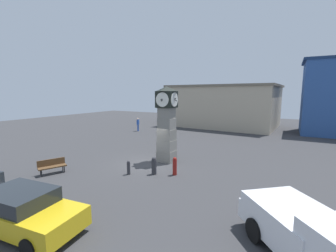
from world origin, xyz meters
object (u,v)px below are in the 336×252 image
object	(u,v)px
pickup_truck	(324,244)
bench	(52,165)
bollard_near_tower	(175,166)
car_by_building	(24,211)
bollard_far_row	(129,167)
clock_tower	(167,123)
pedestrian_near_bench	(138,124)
bollard_mid_row	(154,165)

from	to	relation	value
pickup_truck	bench	world-z (taller)	pickup_truck
bollard_near_tower	pickup_truck	bearing A→B (deg)	-34.66
car_by_building	pickup_truck	bearing A→B (deg)	16.81
bollard_far_row	bench	distance (m)	4.84
clock_tower	pedestrian_near_bench	distance (m)	14.14
bollard_far_row	pedestrian_near_bench	xyz separation A→B (m)	(-9.21, 13.49, 0.57)
bollard_far_row	clock_tower	bearing A→B (deg)	78.67
car_by_building	bench	distance (m)	6.30
car_by_building	pickup_truck	xyz separation A→B (m)	(9.31, 2.81, 0.15)
bollard_mid_row	car_by_building	bearing A→B (deg)	-98.03
bollard_near_tower	clock_tower	bearing A→B (deg)	128.91
bench	pedestrian_near_bench	size ratio (longest dim) A/B	0.95
bollard_near_tower	car_by_building	distance (m)	8.04
car_by_building	clock_tower	bearing A→B (deg)	87.92
bollard_mid_row	bollard_far_row	world-z (taller)	bollard_mid_row
bollard_mid_row	pickup_truck	size ratio (longest dim) A/B	0.20
bollard_mid_row	bench	world-z (taller)	bollard_mid_row
car_by_building	bench	size ratio (longest dim) A/B	2.68
bollard_near_tower	pedestrian_near_bench	size ratio (longest dim) A/B	0.64
clock_tower	bollard_far_row	distance (m)	4.38
pickup_truck	pedestrian_near_bench	size ratio (longest dim) A/B	3.12
bollard_mid_row	car_by_building	world-z (taller)	car_by_building
clock_tower	bench	bearing A→B (deg)	-131.01
bollard_far_row	bench	bearing A→B (deg)	-152.96
bollard_far_row	pedestrian_near_bench	world-z (taller)	pedestrian_near_bench
car_by_building	bench	world-z (taller)	car_by_building
car_by_building	bollard_near_tower	bearing A→B (deg)	74.09
clock_tower	bench	xyz separation A→B (m)	(-5.03, -5.79, -2.34)
bollard_mid_row	clock_tower	bearing A→B (deg)	103.17
bollard_far_row	pickup_truck	world-z (taller)	pickup_truck
pedestrian_near_bench	bollard_mid_row	bearing A→B (deg)	-50.20
bollard_far_row	bench	size ratio (longest dim) A/B	0.53
bollard_near_tower	pickup_truck	world-z (taller)	pickup_truck
clock_tower	bench	size ratio (longest dim) A/B	3.28
pickup_truck	bench	xyz separation A→B (m)	(-13.98, 1.40, -0.41)
bollard_far_row	bench	xyz separation A→B (m)	(-4.31, -2.20, 0.08)
bench	bollard_near_tower	bearing A→B (deg)	27.05
clock_tower	bench	world-z (taller)	clock_tower
clock_tower	bollard_far_row	world-z (taller)	clock_tower
pedestrian_near_bench	car_by_building	bearing A→B (deg)	-64.34
car_by_building	pedestrian_near_bench	bearing A→B (deg)	115.66
car_by_building	pedestrian_near_bench	size ratio (longest dim) A/B	2.56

